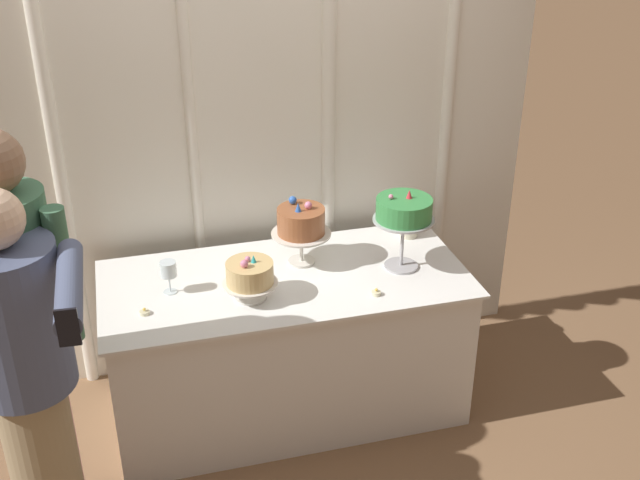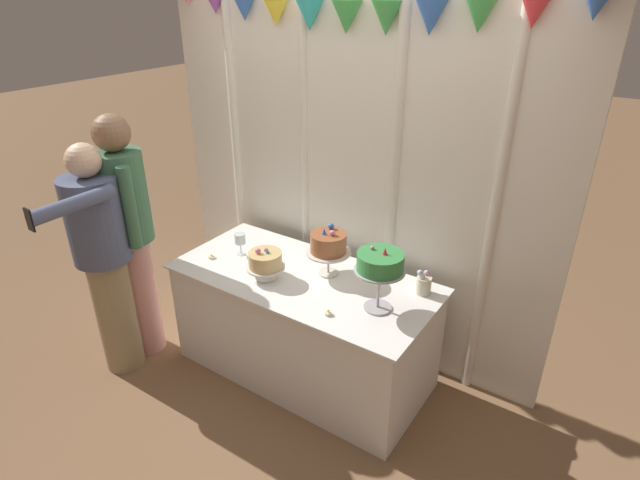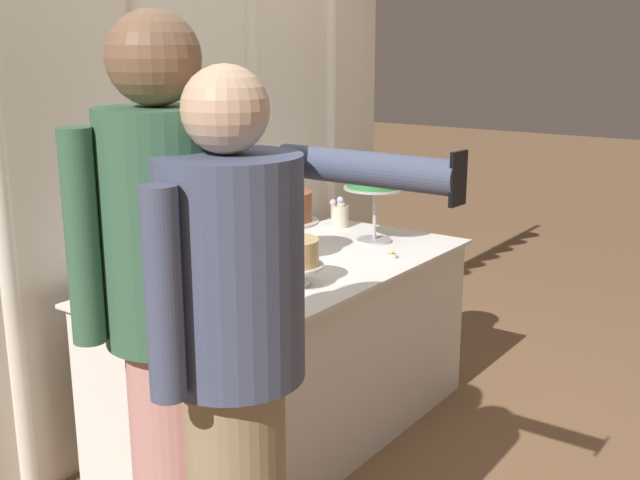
{
  "view_description": "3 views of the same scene",
  "coord_description": "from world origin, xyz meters",
  "px_view_note": "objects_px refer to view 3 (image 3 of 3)",
  "views": [
    {
      "loc": [
        -0.68,
        -3.05,
        2.64
      ],
      "look_at": [
        0.19,
        0.17,
        0.91
      ],
      "focal_mm": 43.8,
      "sensor_mm": 36.0,
      "label": 1
    },
    {
      "loc": [
        1.69,
        -2.22,
        2.49
      ],
      "look_at": [
        0.1,
        0.15,
        1.04
      ],
      "focal_mm": 28.91,
      "sensor_mm": 36.0,
      "label": 2
    },
    {
      "loc": [
        -2.46,
        -1.8,
        1.68
      ],
      "look_at": [
        0.06,
        0.01,
        0.89
      ],
      "focal_mm": 43.48,
      "sensor_mm": 36.0,
      "label": 3
    }
  ],
  "objects_px": {
    "cake_display_rightmost": "(375,180)",
    "wine_glass": "(199,270)",
    "cake_display_center": "(285,209)",
    "tealight_near_left": "(392,256)",
    "flower_vase": "(340,214)",
    "tealight_far_left": "(208,317)",
    "guest_man_dark_suit": "(167,314)",
    "guest_man_pink_jacket": "(235,365)",
    "cake_table": "(294,353)",
    "cake_display_leftmost": "(291,255)"
  },
  "relations": [
    {
      "from": "flower_vase",
      "to": "tealight_near_left",
      "type": "relative_size",
      "value": 3.82
    },
    {
      "from": "flower_vase",
      "to": "guest_man_dark_suit",
      "type": "height_order",
      "value": "guest_man_dark_suit"
    },
    {
      "from": "wine_glass",
      "to": "tealight_near_left",
      "type": "distance_m",
      "value": 0.96
    },
    {
      "from": "cake_display_center",
      "to": "guest_man_dark_suit",
      "type": "xyz_separation_m",
      "value": [
        -1.24,
        -0.57,
        -0.0
      ]
    },
    {
      "from": "cake_display_rightmost",
      "to": "tealight_near_left",
      "type": "height_order",
      "value": "cake_display_rightmost"
    },
    {
      "from": "tealight_near_left",
      "to": "cake_display_center",
      "type": "bearing_deg",
      "value": 123.26
    },
    {
      "from": "tealight_far_left",
      "to": "cake_display_leftmost",
      "type": "bearing_deg",
      "value": 1.04
    },
    {
      "from": "cake_table",
      "to": "tealight_far_left",
      "type": "height_order",
      "value": "tealight_far_left"
    },
    {
      "from": "cake_table",
      "to": "flower_vase",
      "type": "xyz_separation_m",
      "value": [
        0.72,
        0.26,
        0.45
      ]
    },
    {
      "from": "tealight_near_left",
      "to": "guest_man_dark_suit",
      "type": "relative_size",
      "value": 0.02
    },
    {
      "from": "tealight_far_left",
      "to": "guest_man_pink_jacket",
      "type": "xyz_separation_m",
      "value": [
        -0.45,
        -0.52,
        0.12
      ]
    },
    {
      "from": "cake_display_rightmost",
      "to": "flower_vase",
      "type": "xyz_separation_m",
      "value": [
        0.15,
        0.3,
        -0.23
      ]
    },
    {
      "from": "flower_vase",
      "to": "tealight_far_left",
      "type": "height_order",
      "value": "flower_vase"
    },
    {
      "from": "cake_display_center",
      "to": "tealight_near_left",
      "type": "height_order",
      "value": "cake_display_center"
    },
    {
      "from": "cake_display_rightmost",
      "to": "wine_glass",
      "type": "relative_size",
      "value": 2.57
    },
    {
      "from": "tealight_far_left",
      "to": "tealight_near_left",
      "type": "relative_size",
      "value": 1.05
    },
    {
      "from": "guest_man_dark_suit",
      "to": "guest_man_pink_jacket",
      "type": "distance_m",
      "value": 0.25
    },
    {
      "from": "wine_glass",
      "to": "guest_man_dark_suit",
      "type": "height_order",
      "value": "guest_man_dark_suit"
    },
    {
      "from": "cake_display_center",
      "to": "flower_vase",
      "type": "bearing_deg",
      "value": 11.9
    },
    {
      "from": "flower_vase",
      "to": "cake_display_rightmost",
      "type": "bearing_deg",
      "value": -116.87
    },
    {
      "from": "cake_display_center",
      "to": "flower_vase",
      "type": "relative_size",
      "value": 2.05
    },
    {
      "from": "cake_display_leftmost",
      "to": "wine_glass",
      "type": "distance_m",
      "value": 0.38
    },
    {
      "from": "tealight_far_left",
      "to": "cake_display_rightmost",
      "type": "bearing_deg",
      "value": 4.78
    },
    {
      "from": "tealight_near_left",
      "to": "tealight_far_left",
      "type": "bearing_deg",
      "value": 173.7
    },
    {
      "from": "cake_display_leftmost",
      "to": "guest_man_dark_suit",
      "type": "distance_m",
      "value": 0.98
    },
    {
      "from": "cake_display_center",
      "to": "cake_display_rightmost",
      "type": "relative_size",
      "value": 0.83
    },
    {
      "from": "cake_display_rightmost",
      "to": "guest_man_dark_suit",
      "type": "height_order",
      "value": "guest_man_dark_suit"
    },
    {
      "from": "cake_display_leftmost",
      "to": "guest_man_pink_jacket",
      "type": "xyz_separation_m",
      "value": [
        -0.92,
        -0.53,
        0.0
      ]
    },
    {
      "from": "cake_table",
      "to": "guest_man_pink_jacket",
      "type": "height_order",
      "value": "guest_man_pink_jacket"
    },
    {
      "from": "cake_display_rightmost",
      "to": "tealight_far_left",
      "type": "distance_m",
      "value": 1.28
    },
    {
      "from": "cake_table",
      "to": "guest_man_pink_jacket",
      "type": "relative_size",
      "value": 1.07
    },
    {
      "from": "flower_vase",
      "to": "guest_man_dark_suit",
      "type": "xyz_separation_m",
      "value": [
        -1.85,
        -0.7,
        0.15
      ]
    },
    {
      "from": "cake_display_leftmost",
      "to": "cake_display_center",
      "type": "height_order",
      "value": "cake_display_center"
    },
    {
      "from": "cake_table",
      "to": "tealight_near_left",
      "type": "distance_m",
      "value": 0.6
    },
    {
      "from": "cake_display_leftmost",
      "to": "tealight_near_left",
      "type": "height_order",
      "value": "cake_display_leftmost"
    },
    {
      "from": "wine_glass",
      "to": "guest_man_pink_jacket",
      "type": "bearing_deg",
      "value": -130.02
    },
    {
      "from": "tealight_near_left",
      "to": "guest_man_pink_jacket",
      "type": "xyz_separation_m",
      "value": [
        -1.48,
        -0.41,
        0.11
      ]
    },
    {
      "from": "cake_display_center",
      "to": "tealight_near_left",
      "type": "bearing_deg",
      "value": -56.74
    },
    {
      "from": "cake_display_rightmost",
      "to": "wine_glass",
      "type": "xyz_separation_m",
      "value": [
        -1.11,
        0.06,
        -0.18
      ]
    },
    {
      "from": "cake_display_center",
      "to": "tealight_far_left",
      "type": "distance_m",
      "value": 0.85
    },
    {
      "from": "cake_table",
      "to": "tealight_near_left",
      "type": "relative_size",
      "value": 40.87
    },
    {
      "from": "cake_display_leftmost",
      "to": "guest_man_dark_suit",
      "type": "height_order",
      "value": "guest_man_dark_suit"
    },
    {
      "from": "wine_glass",
      "to": "flower_vase",
      "type": "height_order",
      "value": "flower_vase"
    },
    {
      "from": "cake_display_center",
      "to": "tealight_far_left",
      "type": "relative_size",
      "value": 7.45
    },
    {
      "from": "wine_glass",
      "to": "flower_vase",
      "type": "relative_size",
      "value": 0.97
    },
    {
      "from": "cake_display_center",
      "to": "cake_display_rightmost",
      "type": "distance_m",
      "value": 0.5
    },
    {
      "from": "wine_glass",
      "to": "cake_display_center",
      "type": "bearing_deg",
      "value": 10.14
    },
    {
      "from": "cake_table",
      "to": "guest_man_dark_suit",
      "type": "xyz_separation_m",
      "value": [
        -1.12,
        -0.44,
        0.6
      ]
    },
    {
      "from": "cake_table",
      "to": "tealight_far_left",
      "type": "relative_size",
      "value": 38.81
    },
    {
      "from": "cake_table",
      "to": "guest_man_pink_jacket",
      "type": "xyz_separation_m",
      "value": [
        -1.11,
        -0.67,
        0.51
      ]
    }
  ]
}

